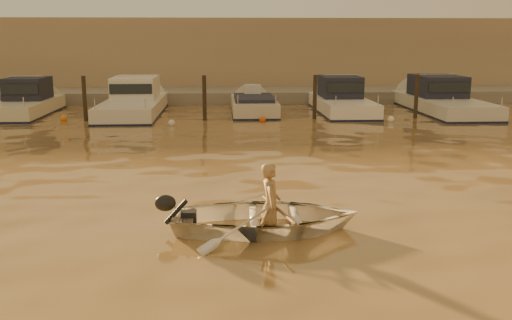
{
  "coord_description": "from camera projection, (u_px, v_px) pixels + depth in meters",
  "views": [
    {
      "loc": [
        0.57,
        -11.86,
        3.7
      ],
      "look_at": [
        1.39,
        1.67,
        0.75
      ],
      "focal_mm": 40.0,
      "sensor_mm": 36.0,
      "label": 1
    }
  ],
  "objects": [
    {
      "name": "piling_1",
      "position": [
        85.0,
        101.0,
        25.27
      ],
      "size": [
        0.18,
        0.18,
        2.2
      ],
      "primitive_type": "cylinder",
      "color": "#2D2319",
      "rests_on": "ground_plane"
    },
    {
      "name": "moored_boat_2",
      "position": [
        134.0,
        101.0,
        27.58
      ],
      "size": [
        2.61,
        8.62,
        1.75
      ],
      "primitive_type": null,
      "color": "silver",
      "rests_on": "ground_plane"
    },
    {
      "name": "piling_4",
      "position": [
        416.0,
        99.0,
        26.15
      ],
      "size": [
        0.18,
        0.18,
        2.2
      ],
      "primitive_type": "cylinder",
      "color": "#2D2319",
      "rests_on": "ground_plane"
    },
    {
      "name": "waterfront_building",
      "position": [
        213.0,
        56.0,
        38.15
      ],
      "size": [
        46.0,
        7.0,
        4.8
      ],
      "primitive_type": "cube",
      "color": "#9E8466",
      "rests_on": "quay"
    },
    {
      "name": "oar_port",
      "position": [
        278.0,
        209.0,
        11.03
      ],
      "size": [
        0.47,
        2.07,
        0.13
      ],
      "primitive_type": "cylinder",
      "rotation": [
        1.54,
        0.0,
        0.2
      ],
      "color": "brown",
      "rests_on": "dinghy"
    },
    {
      "name": "fender_c",
      "position": [
        172.0,
        123.0,
        24.15
      ],
      "size": [
        0.3,
        0.3,
        0.3
      ],
      "primitive_type": "sphere",
      "color": "silver",
      "rests_on": "ground_plane"
    },
    {
      "name": "ground_plane",
      "position": [
        197.0,
        211.0,
        12.32
      ],
      "size": [
        160.0,
        160.0,
        0.0
      ],
      "primitive_type": "plane",
      "color": "brown",
      "rests_on": "ground"
    },
    {
      "name": "fender_d",
      "position": [
        263.0,
        119.0,
        25.19
      ],
      "size": [
        0.3,
        0.3,
        0.3
      ],
      "primitive_type": "sphere",
      "color": "#CE5518",
      "rests_on": "ground_plane"
    },
    {
      "name": "person",
      "position": [
        271.0,
        205.0,
        11.01
      ],
      "size": [
        0.4,
        0.6,
        1.64
      ],
      "primitive_type": "imported",
      "rotation": [
        0.0,
        0.0,
        1.56
      ],
      "color": "#A48052",
      "rests_on": "dinghy"
    },
    {
      "name": "fender_b",
      "position": [
        64.0,
        119.0,
        25.43
      ],
      "size": [
        0.3,
        0.3,
        0.3
      ],
      "primitive_type": "sphere",
      "color": "orange",
      "rests_on": "ground_plane"
    },
    {
      "name": "fender_e",
      "position": [
        391.0,
        119.0,
        25.22
      ],
      "size": [
        0.3,
        0.3,
        0.3
      ],
      "primitive_type": "sphere",
      "color": "white",
      "rests_on": "ground_plane"
    },
    {
      "name": "piling_3",
      "position": [
        315.0,
        99.0,
        25.88
      ],
      "size": [
        0.18,
        0.18,
        2.2
      ],
      "primitive_type": "cylinder",
      "color": "#2D2319",
      "rests_on": "ground_plane"
    },
    {
      "name": "outboard_motor",
      "position": [
        188.0,
        218.0,
        10.98
      ],
      "size": [
        0.9,
        0.41,
        0.7
      ],
      "primitive_type": null,
      "rotation": [
        0.0,
        0.0,
        -0.01
      ],
      "color": "black",
      "rests_on": "dinghy"
    },
    {
      "name": "moored_boat_4",
      "position": [
        342.0,
        100.0,
        28.18
      ],
      "size": [
        2.37,
        7.25,
        1.75
      ],
      "primitive_type": null,
      "color": "white",
      "rests_on": "ground_plane"
    },
    {
      "name": "quay",
      "position": [
        212.0,
        98.0,
        33.26
      ],
      "size": [
        52.0,
        4.0,
        1.0
      ],
      "primitive_type": "cube",
      "color": "gray",
      "rests_on": "ground_plane"
    },
    {
      "name": "dinghy",
      "position": [
        265.0,
        218.0,
        11.06
      ],
      "size": [
        3.66,
        2.63,
        0.75
      ],
      "primitive_type": "imported",
      "rotation": [
        0.0,
        0.0,
        1.56
      ],
      "color": "silver",
      "rests_on": "ground_plane"
    },
    {
      "name": "moored_boat_1",
      "position": [
        25.0,
        102.0,
        27.27
      ],
      "size": [
        2.25,
        6.7,
        1.75
      ],
      "primitive_type": null,
      "color": "beige",
      "rests_on": "ground_plane"
    },
    {
      "name": "moored_boat_5",
      "position": [
        442.0,
        99.0,
        28.48
      ],
      "size": [
        2.72,
        8.96,
        1.75
      ],
      "primitive_type": null,
      "color": "silver",
      "rests_on": "ground_plane"
    },
    {
      "name": "moored_boat_3",
      "position": [
        254.0,
        108.0,
        28.01
      ],
      "size": [
        2.11,
        6.09,
        0.95
      ],
      "primitive_type": null,
      "color": "beige",
      "rests_on": "ground_plane"
    },
    {
      "name": "oar_starboard",
      "position": [
        268.0,
        209.0,
        11.02
      ],
      "size": [
        0.44,
        2.08,
        0.13
      ],
      "primitive_type": "cylinder",
      "rotation": [
        1.54,
        0.0,
        -0.18
      ],
      "color": "brown",
      "rests_on": "dinghy"
    },
    {
      "name": "piling_2",
      "position": [
        204.0,
        100.0,
        25.58
      ],
      "size": [
        0.18,
        0.18,
        2.2
      ],
      "primitive_type": "cylinder",
      "color": "#2D2319",
      "rests_on": "ground_plane"
    }
  ]
}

